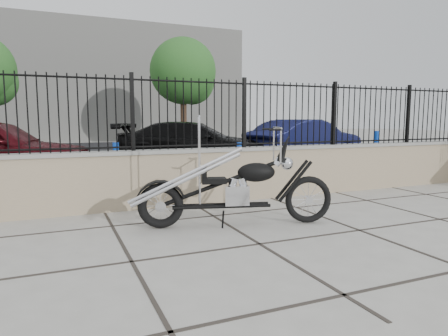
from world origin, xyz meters
name	(u,v)px	position (x,y,z in m)	size (l,w,h in m)	color
ground_plane	(260,244)	(0.00, 0.00, 0.00)	(90.00, 90.00, 0.00)	#99968E
parking_lot	(114,156)	(0.00, 12.50, 0.00)	(30.00, 30.00, 0.00)	black
retaining_wall	(192,176)	(0.00, 2.50, 0.48)	(14.00, 0.36, 0.96)	gray
iron_fence	(191,114)	(0.00, 2.50, 1.56)	(14.00, 0.08, 1.20)	black
background_building	(85,83)	(0.00, 26.50, 4.00)	(22.00, 6.00, 8.00)	beige
chopper_motorcycle	(233,170)	(0.04, 0.88, 0.77)	(2.58, 0.45, 1.55)	black
car_black	(194,144)	(1.86, 7.83, 0.70)	(1.95, 4.80, 1.39)	black
car_blue	(305,141)	(5.62, 7.27, 0.73)	(1.55, 4.43, 1.46)	#10143C
bollard_a	(116,167)	(-1.05, 4.16, 0.50)	(0.12, 0.12, 1.01)	#0E26D9
bollard_b	(239,162)	(1.76, 4.32, 0.47)	(0.11, 0.11, 0.93)	#0C22B4
bollard_c	(376,150)	(6.54, 4.99, 0.56)	(0.14, 0.14, 1.13)	#0C1CC1
tree_right	(183,68)	(4.38, 17.03, 4.21)	(3.56, 3.56, 6.01)	#382619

